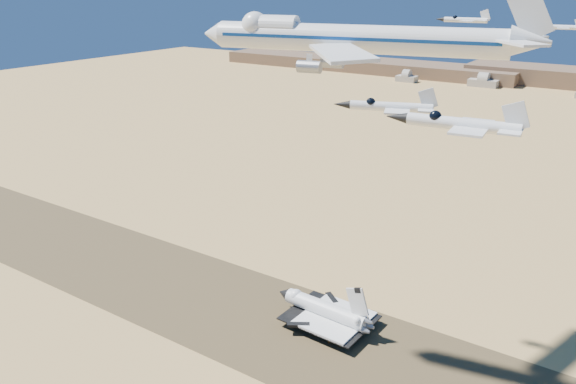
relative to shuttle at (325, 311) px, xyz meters
The scene contains 12 objects.
ground 24.01m from the shuttle, 156.45° to the right, with size 1200.00×1200.00×0.00m, color tan.
runway 24.01m from the shuttle, 156.45° to the right, with size 600.00×50.00×0.06m, color brown.
hangars 476.77m from the shuttle, 100.34° to the left, with size 200.50×29.50×30.00m.
shuttle is the anchor object (origin of this frame).
carrier_747 87.68m from the shuttle, 50.75° to the right, with size 84.97×64.46×21.10m.
crew_a 11.32m from the shuttle, 52.70° to the right, with size 0.65×0.43×1.79m, color #C15C0B.
crew_b 8.47m from the shuttle, 44.17° to the right, with size 0.86×0.49×1.76m, color #C15C0B.
crew_c 11.14m from the shuttle, 29.23° to the right, with size 0.96×0.49×1.65m, color #C15C0B.
chase_jet_a 107.42m from the shuttle, 53.47° to the right, with size 15.39×9.07×3.94m.
chase_jet_b 125.71m from the shuttle, 51.76° to the right, with size 15.96×8.73×3.98m.
chase_jet_e 98.27m from the shuttle, 54.21° to the left, with size 15.74×8.45×3.92m.
chase_jet_f 110.84m from the shuttle, 46.18° to the left, with size 14.30×7.89×3.57m.
Camera 1 is at (97.69, -126.53, 103.54)m, focal length 35.00 mm.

